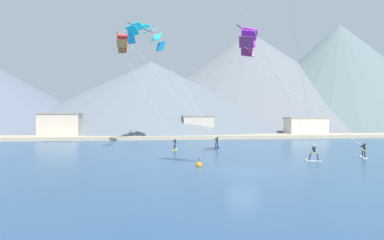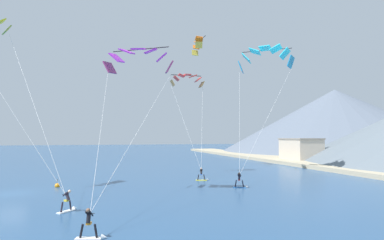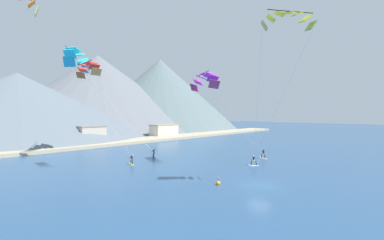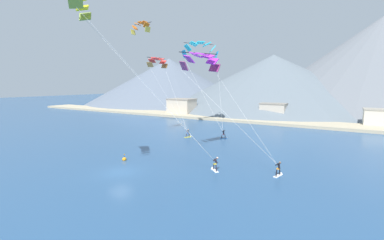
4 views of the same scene
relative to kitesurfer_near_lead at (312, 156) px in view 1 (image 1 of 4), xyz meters
name	(u,v)px [view 1 (image 1 of 4)]	position (x,y,z in m)	size (l,w,h in m)	color
ground_plane	(242,172)	(-9.28, -6.27, -0.54)	(400.00, 400.00, 0.00)	navy
kitesurfer_near_lead	(312,156)	(0.00, 0.00, 0.00)	(1.57, 1.46, 1.75)	white
kitesurfer_near_trail	(363,153)	(7.09, 2.02, 0.02)	(0.83, 1.78, 1.81)	white
kitesurfer_mid_center	(217,144)	(-6.25, 17.37, 0.00)	(1.21, 1.71, 1.79)	#337FDB
kitesurfer_far_left	(175,146)	(-12.73, 14.94, -0.04)	(0.87, 1.78, 1.73)	yellow
parafoil_kite_near_trail	(249,39)	(-4.97, 5.70, 13.09)	(14.01, 7.22, 13.38)	#8F306A
parafoil_kite_mid_center	(145,34)	(-16.55, 26.52, 17.91)	(13.47, 13.19, 18.62)	#1480B9
parafoil_kite_far_left	(123,42)	(-19.81, 14.71, 14.17)	(7.56, 5.35, 14.22)	olive
race_marker_buoy	(199,165)	(-12.31, -2.60, -0.38)	(0.56, 0.56, 1.02)	orange
shoreline_strip	(178,137)	(-9.28, 42.65, -0.19)	(180.00, 10.00, 0.70)	tan
shore_building_harbour_front	(306,127)	(21.83, 47.38, 1.72)	(9.58, 5.03, 4.48)	beige
shore_building_promenade_mid	(60,126)	(-33.85, 45.22, 2.19)	(8.49, 6.51, 5.43)	beige
shore_building_quay_east	(197,126)	(-4.27, 47.53, 1.93)	(7.11, 4.91, 4.91)	#B7AD9E
mountain_peak_central_summit	(250,80)	(24.85, 101.52, 18.08)	(103.27, 103.27, 37.24)	slate
mountain_peak_east_shoulder	(151,96)	(-13.27, 83.79, 10.62)	(90.75, 90.75, 22.31)	slate
mountain_peak_far_spur	(340,77)	(54.98, 89.70, 18.53)	(84.61, 84.61, 38.12)	slate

